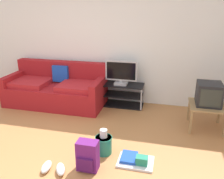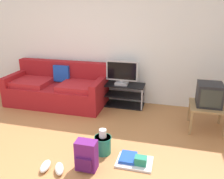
% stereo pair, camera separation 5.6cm
% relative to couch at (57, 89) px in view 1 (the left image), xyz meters
% --- Properties ---
extents(ground_plane, '(9.00, 9.80, 0.02)m').
position_rel_couch_xyz_m(ground_plane, '(0.73, -1.92, -0.33)').
color(ground_plane, '#B27542').
extents(wall_back, '(9.00, 0.10, 2.70)m').
position_rel_couch_xyz_m(wall_back, '(0.73, 0.53, 1.03)').
color(wall_back, white).
rests_on(wall_back, ground_plane).
extents(couch, '(2.09, 0.95, 0.88)m').
position_rel_couch_xyz_m(couch, '(0.00, 0.00, 0.00)').
color(couch, maroon).
rests_on(couch, ground_plane).
extents(tv_stand, '(0.95, 0.43, 0.48)m').
position_rel_couch_xyz_m(tv_stand, '(1.38, 0.24, -0.09)').
color(tv_stand, black).
rests_on(tv_stand, ground_plane).
extents(flat_tv, '(0.66, 0.22, 0.51)m').
position_rel_couch_xyz_m(flat_tv, '(1.38, 0.21, 0.40)').
color(flat_tv, '#B2B2B7').
rests_on(flat_tv, tv_stand).
extents(side_table, '(0.59, 0.59, 0.45)m').
position_rel_couch_xyz_m(side_table, '(3.03, -0.43, 0.06)').
color(side_table, '#9E7A4C').
rests_on(side_table, ground_plane).
extents(crt_tv, '(0.40, 0.43, 0.38)m').
position_rel_couch_xyz_m(crt_tv, '(3.03, -0.42, 0.31)').
color(crt_tv, '#232326').
rests_on(crt_tv, side_table).
extents(backpack, '(0.27, 0.25, 0.41)m').
position_rel_couch_xyz_m(backpack, '(1.40, -1.98, -0.12)').
color(backpack, '#661E70').
rests_on(backpack, ground_plane).
extents(cleaning_bucket, '(0.25, 0.25, 0.38)m').
position_rel_couch_xyz_m(cleaning_bucket, '(1.50, -1.58, -0.17)').
color(cleaning_bucket, '#238466').
rests_on(cleaning_bucket, ground_plane).
extents(sneakers_pair, '(0.38, 0.27, 0.09)m').
position_rel_couch_xyz_m(sneakers_pair, '(0.97, -2.13, -0.28)').
color(sneakers_pair, white).
rests_on(sneakers_pair, ground_plane).
extents(floor_tray, '(0.49, 0.35, 0.14)m').
position_rel_couch_xyz_m(floor_tray, '(1.99, -1.70, -0.29)').
color(floor_tray, silver).
rests_on(floor_tray, ground_plane).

